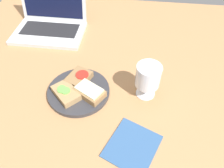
{
  "coord_description": "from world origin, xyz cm",
  "views": [
    {
      "loc": [
        12.07,
        -57.46,
        65.28
      ],
      "look_at": [
        5.34,
        -4.89,
        8.0
      ],
      "focal_mm": 35.0,
      "sensor_mm": 36.0,
      "label": 1
    }
  ],
  "objects": [
    {
      "name": "sandwich_with_tomato",
      "position": [
        -7.77,
        -1.45,
        5.92
      ],
      "size": [
        10.24,
        11.41,
        2.93
      ],
      "color": "#937047",
      "rests_on": "plate"
    },
    {
      "name": "napkin",
      "position": [
        14.25,
        -25.49,
        3.2
      ],
      "size": [
        19.16,
        19.96,
        0.4
      ],
      "primitive_type": "cube",
      "rotation": [
        0.0,
        0.0,
        -0.4
      ],
      "color": "#33598C",
      "rests_on": "wooden_table"
    },
    {
      "name": "laptop",
      "position": [
        -30.1,
        32.89,
        7.21
      ],
      "size": [
        33.6,
        26.51,
        21.17
      ],
      "color": "silver",
      "rests_on": "wooden_table"
    },
    {
      "name": "sandwich_with_cheese",
      "position": [
        -2.46,
        -7.9,
        6.15
      ],
      "size": [
        12.74,
        11.34,
        3.32
      ],
      "color": "#937047",
      "rests_on": "plate"
    },
    {
      "name": "wooden_table",
      "position": [
        0.0,
        0.0,
        1.5
      ],
      "size": [
        140.0,
        140.0,
        3.0
      ],
      "primitive_type": "cube",
      "color": "#B27F51",
      "rests_on": "ground"
    },
    {
      "name": "plate",
      "position": [
        -7.01,
        -6.24,
        3.79
      ],
      "size": [
        23.03,
        23.03,
        1.58
      ],
      "primitive_type": "cylinder",
      "color": "#333338",
      "rests_on": "wooden_table"
    },
    {
      "name": "wine_glass",
      "position": [
        17.68,
        -3.54,
        11.92
      ],
      "size": [
        8.65,
        8.65,
        13.48
      ],
      "color": "white",
      "rests_on": "wooden_table"
    },
    {
      "name": "sandwich_with_cucumber",
      "position": [
        -10.77,
        -9.33,
        5.89
      ],
      "size": [
        12.19,
        12.17,
        2.87
      ],
      "color": "#A88456",
      "rests_on": "plate"
    }
  ]
}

